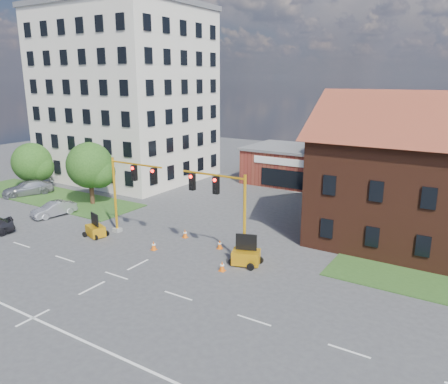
# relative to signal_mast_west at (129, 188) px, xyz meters

# --- Properties ---
(ground) EXTENTS (120.00, 120.00, 0.00)m
(ground) POSITION_rel_signal_mast_west_xyz_m (4.36, -6.00, -3.92)
(ground) COLOR #414043
(ground) RESTS_ON ground
(grass_verge_nw) EXTENTS (22.00, 6.00, 0.08)m
(grass_verge_nw) POSITION_rel_signal_mast_west_xyz_m (-15.64, 4.00, -3.88)
(grass_verge_nw) COLOR #294E1D
(grass_verge_nw) RESTS_ON ground
(grass_verge_ne) EXTENTS (14.00, 4.00, 0.08)m
(grass_verge_ne) POSITION_rel_signal_mast_west_xyz_m (22.36, 3.00, -3.88)
(grass_verge_ne) COLOR #294E1D
(grass_verge_ne) RESTS_ON ground
(lane_markings) EXTENTS (60.00, 36.00, 0.01)m
(lane_markings) POSITION_rel_signal_mast_west_xyz_m (4.36, -9.00, -3.91)
(lane_markings) COLOR white
(lane_markings) RESTS_ON ground
(office_block) EXTENTS (18.40, 15.40, 20.60)m
(office_block) POSITION_rel_signal_mast_west_xyz_m (-15.64, 15.91, 6.39)
(office_block) COLOR beige
(office_block) RESTS_ON ground
(brick_shop) EXTENTS (12.40, 8.40, 4.30)m
(brick_shop) POSITION_rel_signal_mast_west_xyz_m (4.36, 23.99, -1.76)
(brick_shop) COLOR maroon
(brick_shop) RESTS_ON ground
(tree_large) EXTENTS (8.01, 7.63, 9.61)m
(tree_large) POSITION_rel_signal_mast_west_xyz_m (11.24, 21.08, 1.63)
(tree_large) COLOR #361F13
(tree_large) RESTS_ON ground
(tree_nw_front) EXTENTS (4.74, 4.51, 6.23)m
(tree_nw_front) POSITION_rel_signal_mast_west_xyz_m (-9.41, 4.58, -0.12)
(tree_nw_front) COLOR #361F13
(tree_nw_front) RESTS_ON ground
(tree_nw_rear) EXTENTS (4.55, 4.33, 5.33)m
(tree_nw_rear) POSITION_rel_signal_mast_west_xyz_m (-19.42, 5.08, -0.90)
(tree_nw_rear) COLOR #361F13
(tree_nw_rear) RESTS_ON ground
(signal_mast_west) EXTENTS (5.30, 0.60, 6.20)m
(signal_mast_west) POSITION_rel_signal_mast_west_xyz_m (0.00, 0.00, 0.00)
(signal_mast_west) COLOR gray
(signal_mast_west) RESTS_ON ground
(signal_mast_east) EXTENTS (5.30, 0.60, 6.20)m
(signal_mast_east) POSITION_rel_signal_mast_west_xyz_m (8.71, 0.00, 0.00)
(signal_mast_east) COLOR gray
(signal_mast_east) RESTS_ON ground
(trailer_west) EXTENTS (1.89, 1.57, 1.85)m
(trailer_west) POSITION_rel_signal_mast_west_xyz_m (-2.24, -1.74, -3.34)
(trailer_west) COLOR #FFAF15
(trailer_west) RESTS_ON ground
(trailer_east) EXTENTS (2.14, 1.77, 2.09)m
(trailer_east) POSITION_rel_signal_mast_west_xyz_m (10.56, -0.09, -3.27)
(trailer_east) COLOR #FFAF15
(trailer_east) RESTS_ON ground
(cone_a) EXTENTS (0.40, 0.40, 0.70)m
(cone_a) POSITION_rel_signal_mast_west_xyz_m (3.53, -1.42, -3.58)
(cone_a) COLOR #E95C0C
(cone_a) RESTS_ON ground
(cone_b) EXTENTS (0.40, 0.40, 0.70)m
(cone_b) POSITION_rel_signal_mast_west_xyz_m (3.93, 1.85, -3.58)
(cone_b) COLOR #E95C0C
(cone_b) RESTS_ON ground
(cone_c) EXTENTS (0.40, 0.40, 0.70)m
(cone_c) POSITION_rel_signal_mast_west_xyz_m (9.72, -1.79, -3.58)
(cone_c) COLOR #E95C0C
(cone_c) RESTS_ON ground
(cone_d) EXTENTS (0.40, 0.40, 0.70)m
(cone_d) POSITION_rel_signal_mast_west_xyz_m (7.51, 1.36, -3.58)
(cone_d) COLOR #E95C0C
(cone_d) RESTS_ON ground
(pickup_white) EXTENTS (6.23, 3.83, 1.61)m
(pickup_white) POSITION_rel_signal_mast_west_xyz_m (17.31, 8.12, -3.11)
(pickup_white) COLOR silver
(pickup_white) RESTS_ON ground
(sedan_silver_front) EXTENTS (2.04, 4.16, 1.31)m
(sedan_silver_front) POSITION_rel_signal_mast_west_xyz_m (-9.60, -0.03, -3.26)
(sedan_silver_front) COLOR #999AA0
(sedan_silver_front) RESTS_ON ground
(sedan_silver_rear) EXTENTS (4.08, 5.63, 1.51)m
(sedan_silver_rear) POSITION_rel_signal_mast_west_xyz_m (-18.28, 3.28, -3.16)
(sedan_silver_rear) COLOR #999AA0
(sedan_silver_rear) RESTS_ON ground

